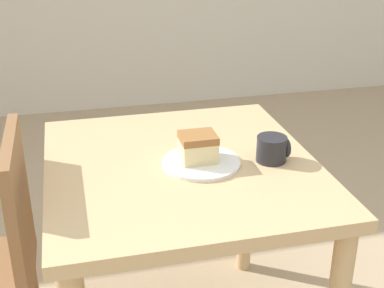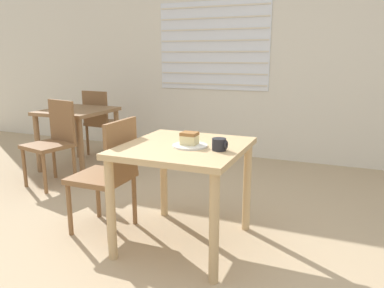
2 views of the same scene
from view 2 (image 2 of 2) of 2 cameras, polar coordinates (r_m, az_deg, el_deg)
ground_plane at (r=2.47m, az=-8.10°, el=-19.24°), size 14.00×14.00×0.00m
wall_back at (r=4.93m, az=9.94°, el=14.07°), size 10.00×0.09×2.80m
dining_table_near at (r=2.58m, az=-1.20°, el=-2.64°), size 0.81×0.86×0.73m
dining_table_far at (r=4.65m, az=-17.02°, el=3.55°), size 0.71×0.80×0.70m
chair_near_window at (r=2.87m, az=-12.59°, el=-4.17°), size 0.41×0.41×0.87m
chair_far_corner at (r=4.12m, az=-20.39°, el=0.63°), size 0.49×0.49×0.87m
chair_far_opposite at (r=5.18m, az=-13.59°, el=3.55°), size 0.43×0.43×0.87m
plate at (r=2.50m, az=-0.31°, el=-0.24°), size 0.24×0.24×0.01m
cake_slice at (r=2.50m, az=-0.39°, el=0.89°), size 0.11×0.09×0.08m
coffee_mug at (r=2.40m, az=4.22°, el=-0.07°), size 0.10×0.09×0.08m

